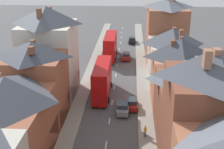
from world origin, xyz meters
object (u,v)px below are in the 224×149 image
at_px(car_parked_left_a, 108,43).
at_px(car_parked_left_b, 126,56).
at_px(pedestrian_mid_right, 145,131).
at_px(car_parked_right_a, 132,103).
at_px(double_decker_bus_mid_street, 110,46).
at_px(double_decker_bus_lead, 102,79).
at_px(car_near_silver, 132,40).
at_px(car_near_blue, 123,108).

relative_size(car_parked_left_a, car_parked_left_b, 1.02).
bearing_deg(pedestrian_mid_right, car_parked_right_a, 101.83).
relative_size(double_decker_bus_mid_street, car_parked_left_b, 2.59).
bearing_deg(car_parked_left_b, double_decker_bus_lead, -100.73).
relative_size(double_decker_bus_lead, car_near_silver, 2.59).
distance_m(car_near_silver, car_parked_left_a, 7.12).
bearing_deg(car_parked_left_b, car_near_silver, 84.76).
height_order(double_decker_bus_mid_street, pedestrian_mid_right, double_decker_bus_mid_street).
height_order(double_decker_bus_lead, car_parked_right_a, double_decker_bus_lead).
height_order(car_near_blue, car_parked_left_a, car_parked_left_a).
height_order(double_decker_bus_mid_street, car_parked_left_b, double_decker_bus_mid_street).
distance_m(car_parked_right_a, car_parked_left_b, 23.70).
xyz_separation_m(double_decker_bus_lead, car_near_silver, (4.91, 33.21, -1.96)).
xyz_separation_m(double_decker_bus_mid_street, pedestrian_mid_right, (6.63, -32.79, -1.78)).
xyz_separation_m(double_decker_bus_lead, car_parked_right_a, (4.91, -4.62, -2.00)).
bearing_deg(car_parked_left_b, car_parked_right_a, -86.86).
distance_m(double_decker_bus_lead, pedestrian_mid_right, 14.54).
bearing_deg(car_near_blue, car_parked_left_a, 97.77).
bearing_deg(double_decker_bus_mid_street, car_near_silver, 69.65).
bearing_deg(pedestrian_mid_right, car_parked_left_b, 95.41).
relative_size(double_decker_bus_mid_street, car_parked_right_a, 2.80).
relative_size(car_near_silver, car_parked_left_b, 1.00).
bearing_deg(car_near_blue, double_decker_bus_lead, 120.16).
relative_size(car_near_blue, car_parked_left_b, 0.96).
xyz_separation_m(car_parked_left_a, car_parked_right_a, (6.20, -34.33, -0.04)).
bearing_deg(car_near_silver, double_decker_bus_mid_street, -110.35).
xyz_separation_m(car_near_silver, car_parked_left_a, (-6.20, -3.50, 0.00)).
bearing_deg(double_decker_bus_lead, car_parked_left_b, 79.27).
height_order(double_decker_bus_lead, car_parked_left_a, double_decker_bus_lead).
bearing_deg(car_parked_right_a, double_decker_bus_lead, 136.75).
bearing_deg(double_decker_bus_lead, pedestrian_mid_right, -62.66).
relative_size(double_decker_bus_lead, car_parked_left_b, 2.59).
distance_m(car_parked_left_a, car_parked_left_b, 11.74).
xyz_separation_m(car_near_blue, car_parked_right_a, (1.30, 1.59, -0.04)).
height_order(car_near_silver, car_parked_left_b, car_near_silver).
distance_m(car_parked_left_b, pedestrian_mid_right, 32.00).
bearing_deg(pedestrian_mid_right, car_parked_left_a, 100.55).
bearing_deg(car_near_silver, car_near_blue, -91.89).
bearing_deg(double_decker_bus_lead, car_parked_right_a, -43.25).
distance_m(double_decker_bus_mid_street, car_parked_left_a, 10.01).
relative_size(car_near_blue, car_parked_left_a, 0.94).
bearing_deg(double_decker_bus_mid_street, car_parked_right_a, -78.71).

